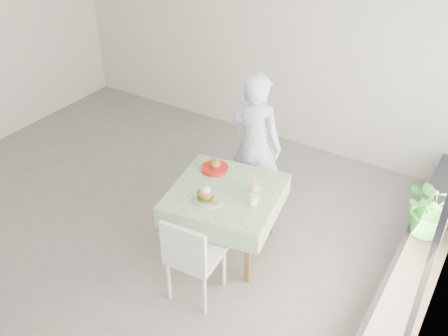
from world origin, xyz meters
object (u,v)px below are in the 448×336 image
Objects in this scene: cafe_table at (226,213)px; juice_cup_orange at (254,188)px; potted_plant at (433,208)px; chair_near at (196,271)px; main_dish at (207,196)px; chair_far at (249,183)px; diner at (256,144)px.

juice_cup_orange is at bearing 20.91° from cafe_table.
potted_plant is at bearing 21.72° from juice_cup_orange.
chair_near is 2.27m from potted_plant.
chair_near is at bearing -69.77° from main_dish.
chair_far reaches higher than cafe_table.
cafe_table is 1.97m from potted_plant.
potted_plant is at bearing 21.60° from cafe_table.
potted_plant is at bearing 26.93° from main_dish.
chair_near is 3.36× the size of juice_cup_orange.
chair_far is (-0.16, 0.77, -0.16)m from cafe_table.
diner is at bearing 9.89° from chair_far.
chair_far is at bearing 102.01° from cafe_table.
cafe_table is 0.45m from juice_cup_orange.
cafe_table is 1.24× the size of chair_far.
chair_far is 0.58× the size of diner.
chair_near reaches higher than main_dish.
diner is at bearing 177.91° from potted_plant.
cafe_table is at bearing 98.63° from chair_near.
chair_near is at bearing -140.23° from potted_plant.
chair_near is 3.15× the size of main_dish.
diner is (-0.20, 1.48, 0.55)m from chair_near.
diner reaches higher than chair_near.
main_dish is at bearing -134.42° from juice_cup_orange.
chair_near is at bearing 99.07° from diner.
main_dish is at bearing 110.23° from chair_near.
chair_near is (0.27, -1.47, -0.01)m from chair_far.
cafe_table is 4.29× the size of juice_cup_orange.
main_dish is at bearing -84.37° from chair_far.
diner is (-0.10, 0.78, 0.38)m from cafe_table.
juice_cup_orange is at bearing 78.81° from chair_near.
potted_plant is at bearing -1.68° from chair_far.
juice_cup_orange is at bearing 119.19° from diner.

